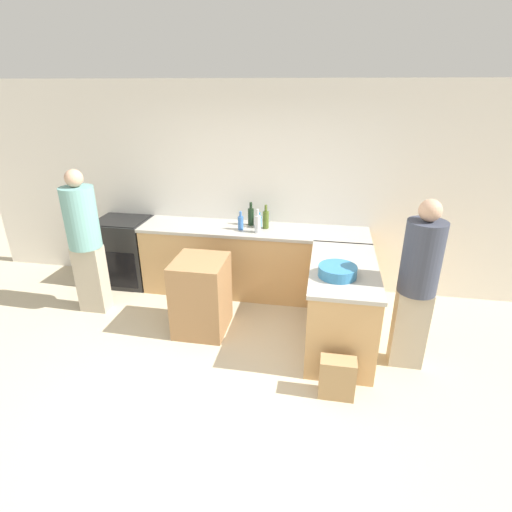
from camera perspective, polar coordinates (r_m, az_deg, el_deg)
The scene contains 15 objects.
ground_plane at distance 3.92m, azimuth -6.06°, elevation -18.94°, with size 14.00×14.00×0.00m, color beige.
wall_back at distance 5.35m, azimuth 0.22°, elevation 9.49°, with size 8.00×0.06×2.70m.
counter_back at distance 5.32m, azimuth -0.42°, elevation -0.70°, with size 2.95×0.65×0.92m.
counter_peninsula at distance 4.37m, azimuth 11.99°, elevation -6.95°, with size 0.69×1.39×0.92m.
range_oven at distance 5.91m, azimuth -18.19°, elevation 0.63°, with size 0.70×0.63×0.94m.
island_table at distance 4.57m, azimuth -7.82°, elevation -5.62°, with size 0.57×0.61×0.87m.
mixing_bowl at distance 3.92m, azimuth 11.57°, elevation -2.14°, with size 0.37×0.37×0.11m.
dish_soap_bottle at distance 5.22m, azimuth 0.48°, elevation 5.08°, with size 0.06×0.06×0.18m.
water_bottle_blue at distance 5.08m, azimuth -2.21°, elevation 4.81°, with size 0.07×0.07×0.24m.
vinegar_bottle_clear at distance 4.97m, azimuth 0.23°, elevation 4.69°, with size 0.07×0.07×0.30m.
olive_oil_bottle at distance 5.12m, azimuth 1.41°, elevation 5.30°, with size 0.08×0.08×0.31m.
wine_bottle_dark at distance 5.24m, azimuth -0.73°, elevation 5.72°, with size 0.08×0.08×0.31m.
person_by_range at distance 5.13m, azimuth -23.28°, elevation 2.33°, with size 0.38×0.38×1.77m.
person_at_peninsula at distance 4.04m, azimuth 22.09°, elevation -3.37°, with size 0.35×0.35×1.72m.
paper_bag at distance 3.83m, azimuth 11.51°, elevation -16.69°, with size 0.32×0.17×0.39m.
Camera 1 is at (0.89, -2.77, 2.63)m, focal length 28.00 mm.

